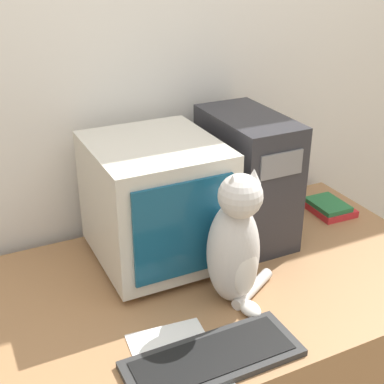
% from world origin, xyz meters
% --- Properties ---
extents(wall_back, '(7.00, 0.05, 2.50)m').
position_xyz_m(wall_back, '(0.00, 0.94, 1.25)').
color(wall_back, silver).
rests_on(wall_back, ground_plane).
extents(desk, '(1.54, 0.87, 0.77)m').
position_xyz_m(desk, '(0.00, 0.44, 0.38)').
color(desk, '#9E7047').
rests_on(desk, ground_plane).
extents(crt_monitor, '(0.39, 0.44, 0.41)m').
position_xyz_m(crt_monitor, '(-0.11, 0.63, 0.98)').
color(crt_monitor, beige).
rests_on(crt_monitor, desk).
extents(computer_tower, '(0.22, 0.40, 0.44)m').
position_xyz_m(computer_tower, '(0.23, 0.64, 0.99)').
color(computer_tower, '#28282D').
rests_on(computer_tower, desk).
extents(keyboard, '(0.46, 0.18, 0.02)m').
position_xyz_m(keyboard, '(-0.17, 0.12, 0.78)').
color(keyboard, '#2D2D2D').
rests_on(keyboard, desk).
extents(cat, '(0.25, 0.21, 0.42)m').
position_xyz_m(cat, '(0.00, 0.32, 0.96)').
color(cat, silver).
rests_on(cat, desk).
extents(book_stack, '(0.15, 0.19, 0.04)m').
position_xyz_m(book_stack, '(0.62, 0.64, 0.79)').
color(book_stack, red).
rests_on(book_stack, desk).
extents(pen, '(0.15, 0.04, 0.01)m').
position_xyz_m(pen, '(-0.24, 0.20, 0.77)').
color(pen, black).
rests_on(pen, desk).
extents(paper_sheet, '(0.24, 0.31, 0.00)m').
position_xyz_m(paper_sheet, '(-0.25, 0.15, 0.77)').
color(paper_sheet, white).
rests_on(paper_sheet, desk).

